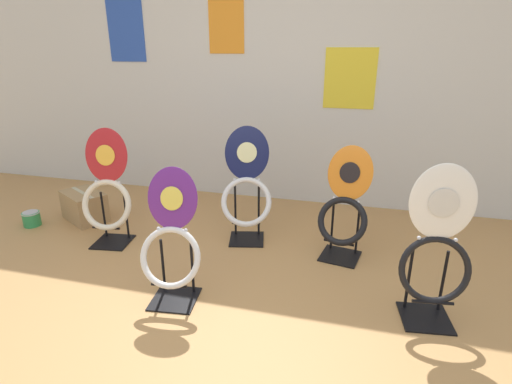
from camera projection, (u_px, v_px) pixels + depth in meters
ground_plane at (174, 353)px, 2.10m from camera, size 14.00×14.00×0.00m
wall_back at (274, 70)px, 3.83m from camera, size 8.00×0.07×2.60m
toilet_seat_display_crimson_swirl at (107, 191)px, 3.14m from camera, size 0.43×0.32×0.93m
toilet_seat_display_orange_sun at (344, 210)px, 2.95m from camera, size 0.40×0.39×0.84m
toilet_seat_display_purple_note at (171, 245)px, 2.42m from camera, size 0.40×0.32×0.85m
toilet_seat_display_white_plain at (437, 249)px, 2.21m from camera, size 0.40×0.31×0.95m
toilet_seat_display_navy_moon at (247, 191)px, 3.21m from camera, size 0.46×0.46×0.92m
paint_can at (31, 218)px, 3.57m from camera, size 0.15×0.15×0.13m
storage_box at (84, 206)px, 3.68m from camera, size 0.51×0.45×0.27m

